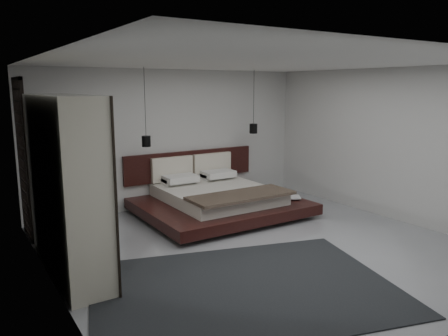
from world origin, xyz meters
TOP-DOWN VIEW (x-y plane):
  - floor at (0.00, 0.00)m, footprint 6.00×6.00m
  - ceiling at (0.00, 0.00)m, footprint 6.00×6.00m
  - wall_back at (0.00, 3.00)m, footprint 6.00×0.00m
  - wall_left at (-3.00, 0.00)m, footprint 0.00×6.00m
  - wall_right at (3.00, 0.00)m, footprint 0.00×6.00m
  - lattice_screen at (-2.95, 2.45)m, footprint 0.05×0.90m
  - bed at (0.38, 1.90)m, footprint 2.99×2.48m
  - book_lower at (1.60, 1.22)m, footprint 0.22×0.29m
  - book_upper at (1.58, 1.18)m, footprint 0.37×0.40m
  - pendant_left at (-0.85, 2.39)m, footprint 0.16×0.16m
  - pendant_right at (1.60, 2.39)m, footprint 0.17×0.17m
  - wardrobe at (-2.70, 0.69)m, footprint 0.57×2.40m
  - rug at (-1.04, -1.06)m, footprint 4.23×3.51m

SIDE VIEW (x-z plane):
  - floor at x=0.00m, z-range 0.00..0.00m
  - rug at x=-1.04m, z-range 0.00..0.02m
  - book_lower at x=1.60m, z-range 0.28..0.30m
  - bed at x=0.38m, z-range -0.25..0.86m
  - book_upper at x=1.58m, z-range 0.30..0.33m
  - wardrobe at x=-2.70m, z-range 0.00..2.35m
  - lattice_screen at x=-2.95m, z-range 0.00..2.60m
  - wall_back at x=0.00m, z-range -1.60..4.40m
  - wall_left at x=-3.00m, z-range -1.60..4.40m
  - wall_right at x=3.00m, z-range -1.60..4.40m
  - pendant_left at x=-0.85m, z-range 0.74..2.19m
  - pendant_right at x=1.60m, z-range 0.91..2.24m
  - ceiling at x=0.00m, z-range 2.80..2.80m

